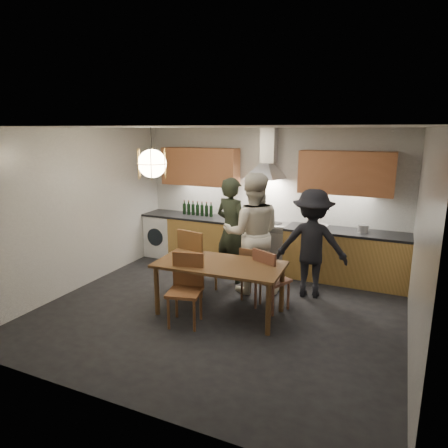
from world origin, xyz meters
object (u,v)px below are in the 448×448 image
at_px(stock_pot, 363,229).
at_px(person_mid, 252,233).
at_px(person_right, 312,244).
at_px(dining_table, 220,269).
at_px(mixing_bowl, 318,227).
at_px(person_left, 232,230).
at_px(chair_front, 186,284).
at_px(chair_back_left, 195,257).
at_px(wine_bottles, 198,208).

bearing_deg(stock_pot, person_mid, -146.11).
height_order(person_mid, person_right, person_mid).
distance_m(dining_table, mixing_bowl, 2.17).
height_order(dining_table, person_left, person_left).
xyz_separation_m(chair_front, mixing_bowl, (1.28, 2.34, 0.39)).
xyz_separation_m(person_left, stock_pot, (2.05, 0.75, 0.06)).
height_order(dining_table, chair_back_left, chair_back_left).
relative_size(dining_table, chair_back_left, 1.73).
bearing_deg(person_mid, stock_pot, -167.42).
bearing_deg(person_left, person_mid, 167.07).
distance_m(dining_table, person_right, 1.57).
bearing_deg(mixing_bowl, dining_table, -117.03).
xyz_separation_m(dining_table, chair_front, (-0.30, -0.42, -0.12)).
xyz_separation_m(person_left, person_right, (1.39, -0.09, -0.05)).
distance_m(person_right, stock_pot, 1.08).
distance_m(person_left, person_right, 1.39).
distance_m(dining_table, stock_pot, 2.65).
relative_size(dining_table, stock_pot, 10.60).
relative_size(person_right, mixing_bowl, 5.25).
relative_size(person_left, stock_pot, 10.48).
bearing_deg(mixing_bowl, wine_bottles, 176.49).
height_order(chair_back_left, chair_front, chair_back_left).
bearing_deg(chair_back_left, dining_table, 154.64).
bearing_deg(stock_pot, chair_back_left, -147.16).
bearing_deg(stock_pot, chair_front, -129.58).
xyz_separation_m(person_right, mixing_bowl, (-0.05, 0.75, 0.09)).
bearing_deg(chair_front, person_left, 78.43).
bearing_deg(dining_table, wine_bottles, 122.09).
distance_m(chair_front, stock_pot, 3.17).
xyz_separation_m(chair_back_left, wine_bottles, (-0.79, 1.58, 0.44)).
bearing_deg(person_left, wine_bottles, -17.52).
bearing_deg(wine_bottles, mixing_bowl, -3.51).
height_order(person_mid, stock_pot, person_mid).
xyz_separation_m(dining_table, person_left, (-0.35, 1.26, 0.24)).
height_order(chair_back_left, mixing_bowl, chair_back_left).
height_order(person_right, mixing_bowl, person_right).
bearing_deg(stock_pot, dining_table, -130.26).
relative_size(person_left, person_mid, 0.93).
bearing_deg(person_right, mixing_bowl, -93.43).
bearing_deg(chair_back_left, person_left, -100.01).
bearing_deg(person_left, dining_table, 125.00).
bearing_deg(chair_back_left, mixing_bowl, -127.39).
bearing_deg(dining_table, mixing_bowl, 60.25).
bearing_deg(stock_pot, person_right, -128.49).
bearing_deg(person_right, chair_back_left, 14.49).
xyz_separation_m(person_mid, mixing_bowl, (0.85, 0.97, -0.02)).
relative_size(chair_back_left, chair_front, 1.10).
distance_m(chair_back_left, person_right, 1.84).
height_order(person_left, person_mid, person_mid).
bearing_deg(chair_front, person_right, 36.60).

